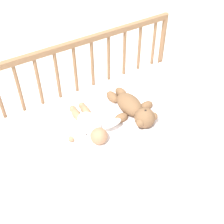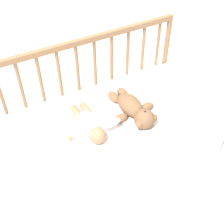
% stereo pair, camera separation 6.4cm
% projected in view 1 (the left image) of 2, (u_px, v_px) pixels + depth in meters
% --- Properties ---
extents(ground_plane, '(12.00, 12.00, 0.00)m').
position_uv_depth(ground_plane, '(112.00, 168.00, 2.23)').
color(ground_plane, silver).
extents(crib_mattress, '(1.29, 0.66, 0.49)m').
position_uv_depth(crib_mattress, '(112.00, 146.00, 2.06)').
color(crib_mattress, silver).
rests_on(crib_mattress, ground_plane).
extents(crib_rail, '(1.29, 0.04, 0.87)m').
position_uv_depth(crib_rail, '(84.00, 73.00, 2.02)').
color(crib_rail, brown).
rests_on(crib_rail, ground_plane).
extents(blanket, '(0.77, 0.49, 0.01)m').
position_uv_depth(blanket, '(110.00, 118.00, 1.89)').
color(blanket, white).
rests_on(blanket, crib_mattress).
extents(teddy_bear, '(0.29, 0.40, 0.13)m').
position_uv_depth(teddy_bear, '(133.00, 108.00, 1.88)').
color(teddy_bear, brown).
rests_on(teddy_bear, crib_mattress).
extents(baby, '(0.32, 0.37, 0.10)m').
position_uv_depth(baby, '(90.00, 125.00, 1.80)').
color(baby, white).
rests_on(baby, crib_mattress).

